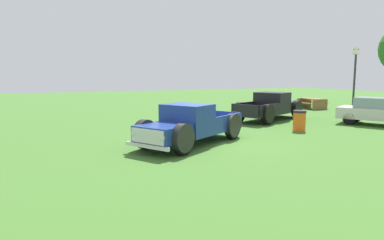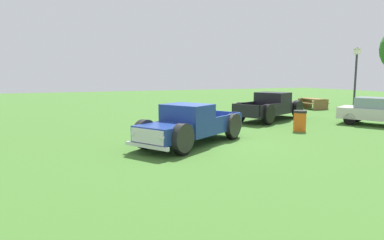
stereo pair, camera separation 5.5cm
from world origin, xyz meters
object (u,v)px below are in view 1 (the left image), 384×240
(pickup_truck_behind_left, at_px, (272,107))
(picnic_table, at_px, (312,102))
(lamp_post_near, at_px, (354,81))
(pickup_truck_foreground, at_px, (186,126))
(trash_can, at_px, (299,121))
(sedan_distant_a, at_px, (383,111))

(pickup_truck_behind_left, relative_size, picnic_table, 2.91)
(lamp_post_near, distance_m, picnic_table, 5.12)
(pickup_truck_foreground, bearing_deg, pickup_truck_behind_left, 122.85)
(pickup_truck_behind_left, height_order, trash_can, pickup_truck_behind_left)
(pickup_truck_foreground, relative_size, sedan_distant_a, 1.13)
(pickup_truck_behind_left, height_order, sedan_distant_a, pickup_truck_behind_left)
(sedan_distant_a, relative_size, lamp_post_near, 1.08)
(pickup_truck_foreground, relative_size, pickup_truck_behind_left, 0.95)
(sedan_distant_a, height_order, lamp_post_near, lamp_post_near)
(pickup_truck_behind_left, relative_size, sedan_distant_a, 1.19)
(sedan_distant_a, bearing_deg, picnic_table, 161.11)
(trash_can, bearing_deg, lamp_post_near, 113.89)
(pickup_truck_behind_left, distance_m, sedan_distant_a, 5.56)
(pickup_truck_behind_left, distance_m, picnic_table, 7.46)
(pickup_truck_foreground, xyz_separation_m, trash_can, (-0.89, 5.96, -0.24))
(sedan_distant_a, bearing_deg, trash_can, -94.16)
(lamp_post_near, bearing_deg, pickup_truck_foreground, -73.13)
(pickup_truck_foreground, relative_size, trash_can, 5.40)
(lamp_post_near, distance_m, trash_can, 7.42)
(pickup_truck_foreground, distance_m, sedan_distant_a, 10.96)
(picnic_table, distance_m, trash_can, 10.85)
(pickup_truck_foreground, distance_m, lamp_post_near, 13.21)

